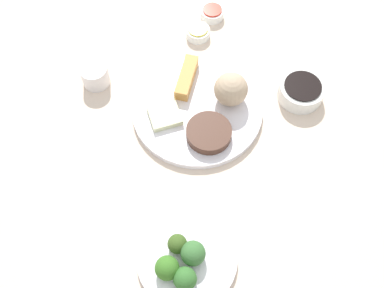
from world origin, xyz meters
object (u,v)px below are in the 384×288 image
(sauce_ramekin_hot_mustard, at_px, (198,33))
(teacup, at_px, (95,75))
(broccoli_plate, at_px, (187,258))
(main_plate, at_px, (197,109))
(sauce_ramekin_sweet_and_sour, at_px, (212,14))
(soy_sauce_bowl, at_px, (301,92))

(sauce_ramekin_hot_mustard, bearing_deg, teacup, -177.28)
(broccoli_plate, xyz_separation_m, teacup, (0.01, 0.48, 0.02))
(main_plate, height_order, sauce_ramekin_hot_mustard, sauce_ramekin_hot_mustard)
(main_plate, height_order, sauce_ramekin_sweet_and_sour, sauce_ramekin_sweet_and_sour)
(main_plate, relative_size, broccoli_plate, 1.54)
(main_plate, bearing_deg, sauce_ramekin_hot_mustard, 61.06)
(sauce_ramekin_hot_mustard, bearing_deg, main_plate, -118.94)
(broccoli_plate, distance_m, soy_sauce_bowl, 0.46)
(broccoli_plate, xyz_separation_m, sauce_ramekin_sweet_and_sour, (0.36, 0.53, 0.00))
(main_plate, height_order, broccoli_plate, main_plate)
(soy_sauce_bowl, bearing_deg, sauce_ramekin_hot_mustard, 113.45)
(soy_sauce_bowl, distance_m, sauce_ramekin_hot_mustard, 0.30)
(broccoli_plate, bearing_deg, sauce_ramekin_sweet_and_sour, 56.20)
(sauce_ramekin_sweet_and_sour, bearing_deg, sauce_ramekin_hot_mustard, -147.66)
(main_plate, height_order, teacup, teacup)
(sauce_ramekin_hot_mustard, distance_m, teacup, 0.28)
(soy_sauce_bowl, xyz_separation_m, teacup, (-0.41, 0.27, 0.01))
(broccoli_plate, relative_size, sauce_ramekin_hot_mustard, 3.24)
(soy_sauce_bowl, distance_m, teacup, 0.48)
(teacup, bearing_deg, broccoli_plate, -90.87)
(broccoli_plate, height_order, teacup, teacup)
(main_plate, bearing_deg, soy_sauce_bowl, -18.44)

